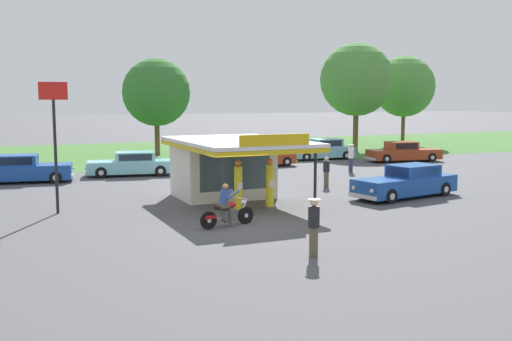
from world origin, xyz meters
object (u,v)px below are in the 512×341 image
Objects in this scene: featured_classic_sedan at (406,183)px; roadside_pole_sign at (54,125)px; gas_pump_nearside at (238,188)px; bystander_standing_back_lot at (314,225)px; parked_car_back_row_left at (259,157)px; parked_car_back_row_centre_left at (323,150)px; motorcycle_with_rider at (226,209)px; parked_car_back_row_centre at (403,153)px; bystander_leaning_by_kiosk at (351,157)px; parked_car_back_row_far_right at (22,170)px; parked_car_back_row_far_left at (131,164)px; gas_pump_offside at (270,186)px; bystander_strolling_foreground at (326,171)px.

roadside_pole_sign is (-15.37, 2.55, 2.86)m from featured_classic_sedan.
gas_pump_nearside is at bearing 179.85° from featured_classic_sedan.
parked_car_back_row_left is at bearing 69.36° from bystander_standing_back_lot.
bystander_standing_back_lot is (-14.56, -24.13, 0.22)m from parked_car_back_row_centre_left.
parked_car_back_row_centre_left is at bearing 34.32° from roadside_pole_sign.
featured_classic_sedan is (10.07, 2.58, 0.04)m from motorcycle_with_rider.
parked_car_back_row_centre is at bearing 34.91° from gas_pump_nearside.
roadside_pole_sign reaches higher than parked_car_back_row_left.
featured_classic_sedan is at bearing -107.54° from bystander_leaning_by_kiosk.
parked_car_back_row_centre_left is 2.95× the size of bystander_leaning_by_kiosk.
parked_car_back_row_centre is 27.99m from bystander_standing_back_lot.
parked_car_back_row_far_right is at bearing 109.08° from bystander_standing_back_lot.
roadside_pole_sign reaches higher than parked_car_back_row_far_left.
motorcycle_with_rider is 0.39× the size of parked_car_back_row_centre.
gas_pump_offside is 0.40× the size of roadside_pole_sign.
featured_classic_sedan reaches higher than parked_car_back_row_centre.
featured_classic_sedan is 1.05× the size of parked_car_back_row_far_right.
bystander_standing_back_lot is (0.83, -4.87, 0.28)m from motorcycle_with_rider.
parked_car_back_row_centre is 5.96m from parked_car_back_row_centre_left.
featured_classic_sedan is at bearing -67.06° from bystander_strolling_foreground.
gas_pump_offside is 21.38m from parked_car_back_row_centre.
roadside_pole_sign reaches higher than parked_car_back_row_centre.
gas_pump_nearside is at bearing 180.00° from gas_pump_offside.
motorcycle_with_rider is at bearing -90.10° from parked_car_back_row_far_left.
roadside_pole_sign reaches higher than gas_pump_nearside.
parked_car_back_row_far_right is (-15.17, -1.73, 0.04)m from parked_car_back_row_left.
bystander_strolling_foreground is at bearing 39.60° from motorcycle_with_rider.
motorcycle_with_rider is 0.43× the size of parked_car_back_row_centre_left.
roadside_pole_sign is at bearing -116.66° from parked_car_back_row_far_left.
bystander_standing_back_lot is (-0.71, -7.47, -0.04)m from gas_pump_nearside.
parked_car_back_row_far_left is 0.99× the size of parked_car_back_row_far_right.
parked_car_back_row_centre is 27.51m from roadside_pole_sign.
gas_pump_offside reaches higher than parked_car_back_row_far_left.
bystander_standing_back_lot reaches higher than motorcycle_with_rider.
parked_car_back_row_far_right is at bearing 125.79° from gas_pump_offside.
gas_pump_offside is at bearing -0.00° from gas_pump_nearside.
featured_classic_sedan is (7.10, -0.02, -0.28)m from gas_pump_offside.
parked_car_back_row_centre reaches higher than parked_car_back_row_far_left.
parked_car_back_row_centre_left is 14.31m from bystander_strolling_foreground.
featured_classic_sedan is at bearing 14.36° from motorcycle_with_rider.
gas_pump_nearside reaches higher than bystander_leaning_by_kiosk.
parked_car_back_row_centre_left reaches higher than parked_car_back_row_far_right.
parked_car_back_row_far_right is 1.04× the size of roadside_pole_sign.
gas_pump_offside is at bearing -141.33° from bystander_strolling_foreground.
bystander_leaning_by_kiosk is at bearing 53.77° from bystander_standing_back_lot.
featured_classic_sedan is 20.55m from parked_car_back_row_far_right.
gas_pump_nearside is 7.51m from bystander_standing_back_lot.
parked_car_back_row_centre_left is 0.94× the size of parked_car_back_row_far_right.
roadside_pole_sign reaches higher than featured_classic_sedan.
roadside_pole_sign is (0.83, -10.09, 2.84)m from parked_car_back_row_far_right.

